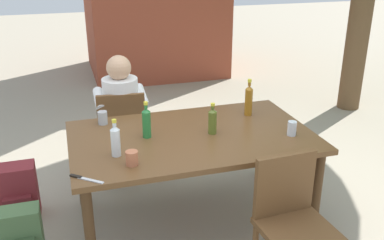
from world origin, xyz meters
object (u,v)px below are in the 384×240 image
at_px(chair_far_left, 122,130).
at_px(backpack_by_near_side, 20,235).
at_px(chair_near_right, 292,217).
at_px(bottle_olive, 212,121).
at_px(cup_steel, 103,118).
at_px(bottle_green, 146,122).
at_px(dining_table, 192,144).
at_px(person_in_white_shirt, 120,109).
at_px(cup_glass, 292,128).
at_px(table_knife, 84,178).
at_px(bottle_amber, 249,100).
at_px(cup_terracotta, 132,158).
at_px(backpack_by_far_side, 18,193).
at_px(bottle_clear, 115,140).

distance_m(chair_far_left, backpack_by_near_side, 1.32).
xyz_separation_m(chair_far_left, backpack_by_near_side, (-0.88, -0.94, -0.30)).
xyz_separation_m(chair_near_right, bottle_olive, (-0.25, 0.83, 0.36)).
relative_size(chair_far_left, chair_near_right, 1.00).
bearing_deg(cup_steel, backpack_by_near_side, -143.14).
height_order(chair_near_right, bottle_green, bottle_green).
xyz_separation_m(dining_table, person_in_white_shirt, (-0.41, 0.96, -0.01)).
bearing_deg(cup_glass, bottle_olive, 159.72).
distance_m(cup_steel, backpack_by_near_side, 1.04).
height_order(person_in_white_shirt, cup_steel, person_in_white_shirt).
bearing_deg(bottle_olive, table_knife, -156.54).
xyz_separation_m(bottle_olive, bottle_amber, (0.41, 0.27, 0.03)).
height_order(chair_near_right, bottle_amber, bottle_amber).
relative_size(bottle_green, backpack_by_near_side, 0.73).
bearing_deg(backpack_by_near_side, cup_terracotta, -17.54).
relative_size(cup_terracotta, table_knife, 0.48).
height_order(cup_terracotta, cup_glass, cup_glass).
distance_m(dining_table, backpack_by_far_side, 1.47).
distance_m(bottle_olive, backpack_by_near_side, 1.60).
bearing_deg(bottle_clear, bottle_amber, 20.69).
bearing_deg(cup_glass, backpack_by_near_side, 176.38).
xyz_separation_m(bottle_green, table_knife, (-0.49, -0.50, -0.12)).
relative_size(bottle_olive, bottle_clear, 0.92).
relative_size(chair_near_right, table_knife, 4.39).
relative_size(cup_glass, cup_steel, 1.05).
xyz_separation_m(chair_far_left, bottle_green, (0.08, -0.79, 0.38)).
height_order(bottle_olive, cup_terracotta, bottle_olive).
bearing_deg(bottle_clear, person_in_white_shirt, 80.82).
relative_size(dining_table, bottle_amber, 5.82).
height_order(bottle_amber, cup_glass, bottle_amber).
bearing_deg(backpack_by_near_side, bottle_olive, 3.12).
distance_m(bottle_olive, cup_terracotta, 0.74).
bearing_deg(cup_terracotta, table_knife, -162.41).
bearing_deg(chair_far_left, cup_glass, -43.47).
height_order(chair_far_left, backpack_by_far_side, chair_far_left).
relative_size(chair_near_right, bottle_green, 3.12).
height_order(cup_steel, backpack_by_far_side, cup_steel).
distance_m(bottle_amber, cup_terracotta, 1.24).
height_order(dining_table, chair_near_right, chair_near_right).
distance_m(person_in_white_shirt, backpack_by_near_side, 1.45).
height_order(chair_far_left, bottle_clear, bottle_clear).
relative_size(chair_near_right, cup_glass, 7.89).
height_order(bottle_clear, cup_terracotta, bottle_clear).
distance_m(dining_table, person_in_white_shirt, 1.04).
xyz_separation_m(person_in_white_shirt, bottle_clear, (-0.18, -1.14, 0.20)).
bearing_deg(person_in_white_shirt, cup_steel, -111.05).
relative_size(chair_near_right, person_in_white_shirt, 0.74).
relative_size(chair_near_right, bottle_amber, 2.79).
xyz_separation_m(cup_steel, backpack_by_near_side, (-0.68, -0.51, -0.61)).
bearing_deg(bottle_amber, bottle_green, -167.55).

